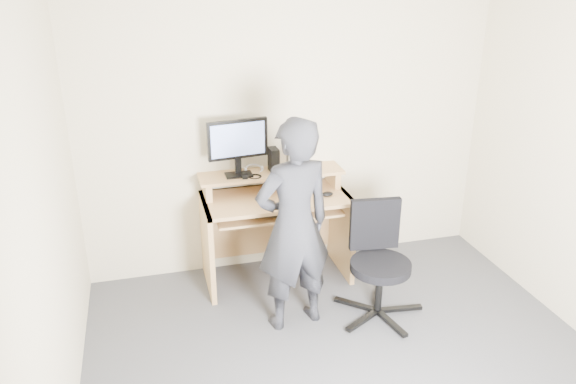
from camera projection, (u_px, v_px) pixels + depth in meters
name	position (u px, v px, depth m)	size (l,w,h in m)	color
back_wall	(290.00, 126.00, 4.70)	(3.50, 0.02, 2.50)	beige
desk	(274.00, 215.00, 4.72)	(1.20, 0.60, 0.91)	tan
monitor	(238.00, 143.00, 4.46)	(0.49, 0.14, 0.47)	black
external_drive	(274.00, 160.00, 4.63)	(0.07, 0.13, 0.20)	black
travel_mug	(291.00, 161.00, 4.64)	(0.07, 0.07, 0.17)	#ADADB2
smartphone	(295.00, 171.00, 4.65)	(0.07, 0.13, 0.01)	black
charger	(245.00, 176.00, 4.50)	(0.04, 0.04, 0.04)	black
headphones	(254.00, 169.00, 4.68)	(0.16, 0.16, 0.02)	silver
keyboard	(282.00, 210.00, 4.53)	(0.46, 0.18, 0.03)	black
mouse	(327.00, 194.00, 4.57)	(0.10, 0.06, 0.04)	black
office_chair	(378.00, 257.00, 4.21)	(0.67, 0.68, 0.86)	black
person	(294.00, 226.00, 3.96)	(0.58, 0.38, 1.59)	black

